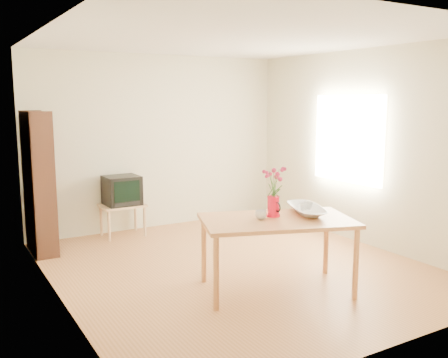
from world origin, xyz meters
TOP-DOWN VIEW (x-y plane):
  - room at (0.03, 0.00)m, footprint 4.50×4.50m
  - table at (-0.03, -0.81)m, footprint 1.70×1.31m
  - tv_stand at (-0.70, 1.97)m, footprint 0.60×0.45m
  - bookshelf at (-1.85, 1.75)m, footprint 0.28×0.70m
  - pitcher at (-0.00, -0.70)m, footprint 0.14×0.22m
  - flowers at (-0.00, -0.70)m, footprint 0.24×0.24m
  - mug at (-0.19, -0.75)m, footprint 0.13×0.13m
  - bowl at (0.38, -0.77)m, footprint 0.61×0.61m
  - teacup_a at (0.34, -0.77)m, footprint 0.09×0.09m
  - teacup_b at (0.42, -0.75)m, footprint 0.08×0.08m
  - television at (-0.70, 1.98)m, footprint 0.48×0.45m

SIDE VIEW (x-z plane):
  - tv_stand at x=-0.70m, z-range 0.16..0.62m
  - television at x=-0.70m, z-range 0.46..0.87m
  - table at x=-0.03m, z-range 0.30..1.05m
  - mug at x=-0.19m, z-range 0.75..0.84m
  - bookshelf at x=-1.85m, z-range -0.06..1.74m
  - pitcher at x=0.00m, z-range 0.74..0.95m
  - teacup_a at x=0.34m, z-range 0.89..0.96m
  - teacup_b at x=0.42m, z-range 0.89..0.96m
  - bowl at x=0.38m, z-range 0.75..1.19m
  - flowers at x=0.00m, z-range 0.95..1.30m
  - room at x=0.03m, z-range -0.95..3.55m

